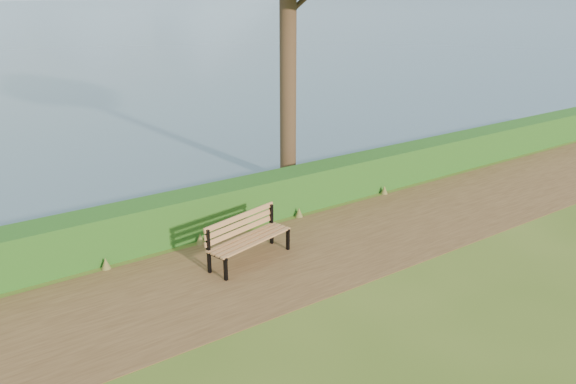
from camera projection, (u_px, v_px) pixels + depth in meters
ground at (295, 265)px, 11.44m from camera, size 140.00×140.00×0.00m
path at (286, 260)px, 11.67m from camera, size 40.00×3.40×0.01m
hedge at (231, 205)px, 13.28m from camera, size 32.00×0.85×1.00m
bench at (246, 235)px, 11.51m from camera, size 2.02×1.01×0.97m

